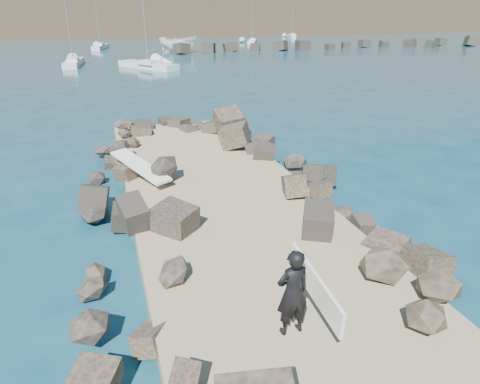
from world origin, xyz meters
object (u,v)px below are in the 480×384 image
(boat_imported, at_px, (178,44))
(surfer_with_board, at_px, (296,292))
(sailboat_b, at_px, (101,47))
(surfboard_resting, at_px, (141,169))

(boat_imported, relative_size, surfer_with_board, 2.83)
(boat_imported, height_order, surfer_with_board, boat_imported)
(boat_imported, height_order, sailboat_b, sailboat_b)
(surfboard_resting, height_order, boat_imported, boat_imported)
(surfboard_resting, distance_m, boat_imported, 55.30)
(surfboard_resting, bearing_deg, sailboat_b, 59.27)
(boat_imported, relative_size, sailboat_b, 0.80)
(surfboard_resting, bearing_deg, boat_imported, 47.55)
(surfboard_resting, height_order, sailboat_b, sailboat_b)
(surfer_with_board, bearing_deg, boat_imported, 81.78)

